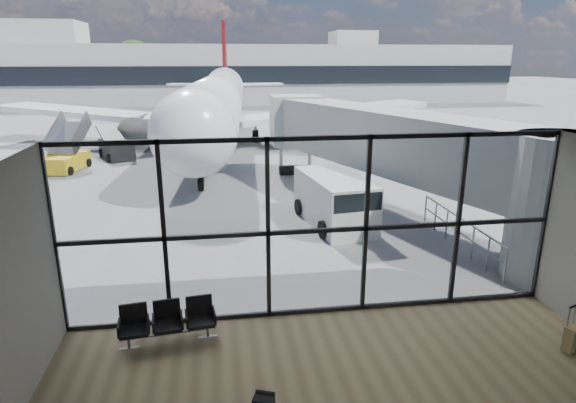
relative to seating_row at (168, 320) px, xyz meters
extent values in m
plane|color=slate|center=(3.58, 40.74, -0.52)|extent=(220.00, 220.00, 0.00)
cube|color=silver|center=(3.58, -3.26, 3.98)|extent=(12.00, 8.00, 0.02)
cube|color=white|center=(3.58, 0.74, 1.73)|extent=(12.00, 0.04, 4.50)
cube|color=black|center=(3.58, 0.74, -0.46)|extent=(12.00, 0.12, 0.10)
cube|color=black|center=(3.58, 0.74, 1.68)|extent=(12.00, 0.12, 0.10)
cube|color=black|center=(3.58, 0.74, 3.92)|extent=(12.00, 0.12, 0.10)
cube|color=black|center=(-2.42, 0.74, 1.73)|extent=(0.10, 0.12, 4.50)
cube|color=black|center=(-0.02, 0.74, 1.73)|extent=(0.10, 0.12, 4.50)
cube|color=black|center=(2.38, 0.74, 1.73)|extent=(0.10, 0.12, 4.50)
cube|color=black|center=(4.78, 0.74, 1.73)|extent=(0.10, 0.12, 4.50)
cube|color=black|center=(7.18, 0.74, 1.73)|extent=(0.10, 0.12, 4.50)
cube|color=black|center=(9.58, 0.74, 1.73)|extent=(0.10, 0.12, 4.50)
cylinder|color=#999C9E|center=(10.78, 1.74, 1.58)|extent=(2.80, 2.80, 4.20)
cube|color=#999C9E|center=(8.13, 8.74, 2.48)|extent=(7.45, 14.81, 2.40)
cube|color=#999C9E|center=(5.48, 15.74, 2.48)|extent=(2.60, 2.20, 2.60)
cylinder|color=gray|center=(4.68, 15.74, 0.38)|extent=(0.20, 0.20, 1.80)
cylinder|color=gray|center=(6.28, 15.74, 0.38)|extent=(0.20, 0.20, 1.80)
cylinder|color=black|center=(5.48, 15.74, -0.27)|extent=(1.80, 0.56, 0.56)
cylinder|color=gray|center=(9.18, 1.54, 0.03)|extent=(0.06, 0.06, 1.10)
cylinder|color=gray|center=(9.18, 2.44, 0.03)|extent=(0.06, 0.06, 1.10)
cylinder|color=gray|center=(9.18, 3.34, 0.03)|extent=(0.06, 0.06, 1.10)
cylinder|color=gray|center=(9.18, 4.24, 0.03)|extent=(0.06, 0.06, 1.10)
cylinder|color=gray|center=(9.18, 5.14, 0.03)|extent=(0.06, 0.06, 1.10)
cylinder|color=gray|center=(9.18, 6.04, 0.03)|extent=(0.06, 0.06, 1.10)
cylinder|color=gray|center=(9.18, 6.94, 0.03)|extent=(0.06, 0.06, 1.10)
cylinder|color=gray|center=(9.18, 4.24, 0.56)|extent=(0.06, 5.40, 0.06)
cylinder|color=gray|center=(9.18, 4.24, 0.08)|extent=(0.06, 5.40, 0.06)
cube|color=#B8B8B3|center=(3.58, 62.74, 3.48)|extent=(80.00, 12.00, 8.00)
cube|color=black|center=(3.58, 56.64, 3.48)|extent=(80.00, 0.20, 2.40)
cube|color=#B8B8B3|center=(-21.42, 62.74, 8.98)|extent=(10.00, 8.00, 3.00)
cube|color=#B8B8B3|center=(21.58, 62.74, 8.48)|extent=(6.00, 6.00, 2.00)
cylinder|color=#382619|center=(-29.42, 72.74, 1.19)|extent=(0.50, 0.50, 3.42)
sphere|color=black|center=(-29.42, 72.74, 5.37)|extent=(6.27, 6.27, 6.27)
cylinder|color=#382619|center=(-23.42, 72.74, 0.83)|extent=(0.50, 0.50, 2.70)
sphere|color=black|center=(-23.42, 72.74, 4.13)|extent=(4.95, 4.95, 4.95)
cylinder|color=#382619|center=(-17.42, 72.74, 1.01)|extent=(0.50, 0.50, 3.06)
sphere|color=black|center=(-17.42, 72.74, 4.75)|extent=(5.61, 5.61, 5.61)
cylinder|color=#382619|center=(-11.42, 72.74, 1.19)|extent=(0.50, 0.50, 3.42)
sphere|color=black|center=(-11.42, 72.74, 5.37)|extent=(6.27, 6.27, 6.27)
cube|color=gray|center=(0.01, -0.12, -0.28)|extent=(2.12, 0.33, 0.04)
cube|color=black|center=(-0.71, -0.20, -0.10)|extent=(0.66, 0.63, 0.08)
cube|color=black|center=(-0.74, 0.07, 0.15)|extent=(0.60, 0.14, 0.53)
cube|color=black|center=(0.01, -0.12, -0.10)|extent=(0.66, 0.63, 0.08)
cube|color=black|center=(-0.02, 0.15, 0.15)|extent=(0.60, 0.14, 0.53)
cube|color=black|center=(0.74, -0.03, -0.10)|extent=(0.66, 0.63, 0.08)
cube|color=black|center=(0.70, 0.24, 0.15)|extent=(0.60, 0.14, 0.53)
cylinder|color=gray|center=(-0.85, -0.22, -0.40)|extent=(0.06, 0.06, 0.24)
cylinder|color=gray|center=(0.88, -0.01, -0.40)|extent=(0.06, 0.06, 0.24)
cylinder|color=black|center=(1.94, -2.78, -0.02)|extent=(0.35, 0.21, 0.09)
cube|color=#8D7C4F|center=(8.78, -1.74, -0.21)|extent=(0.45, 0.37, 0.58)
cylinder|color=gray|center=(8.64, -1.68, 0.28)|extent=(0.03, 0.03, 0.48)
cylinder|color=gray|center=(8.84, -1.60, 0.28)|extent=(0.03, 0.03, 0.48)
cube|color=black|center=(8.74, -1.64, 0.52)|extent=(0.25, 0.13, 0.02)
cylinder|color=black|center=(8.64, -1.68, -0.49)|extent=(0.05, 0.07, 0.06)
cylinder|color=black|center=(8.84, -1.60, -0.49)|extent=(0.05, 0.07, 0.06)
cylinder|color=white|center=(1.24, 26.37, 2.56)|extent=(5.76, 31.04, 3.81)
sphere|color=white|center=(0.26, 10.97, 2.56)|extent=(3.81, 3.81, 3.81)
cone|color=white|center=(2.39, 44.33, 2.87)|extent=(4.19, 6.40, 3.81)
cube|color=black|center=(0.30, 11.59, 3.08)|extent=(2.34, 1.38, 0.51)
cube|color=white|center=(-7.42, 27.95, 1.69)|extent=(15.63, 8.94, 1.22)
cylinder|color=black|center=(-4.16, 25.68, 0.66)|extent=(2.38, 3.63, 2.16)
cube|color=white|center=(-0.93, 44.03, 2.97)|extent=(5.95, 3.31, 0.19)
cube|color=white|center=(10.03, 26.84, 1.69)|extent=(15.82, 7.21, 1.22)
cylinder|color=black|center=(6.52, 25.00, 0.66)|extent=(2.38, 3.63, 2.16)
cube|color=white|center=(5.64, 43.61, 2.97)|extent=(5.87, 2.65, 0.19)
cube|color=#600D15|center=(2.39, 44.33, 6.27)|extent=(0.56, 3.92, 6.17)
cylinder|color=gray|center=(0.39, 13.02, 0.20)|extent=(0.21, 0.21, 1.44)
cylinder|color=black|center=(0.39, 13.02, -0.16)|extent=(0.30, 0.73, 0.72)
cylinder|color=black|center=(-1.60, 27.07, -0.06)|extent=(0.52, 1.01, 0.99)
cylinder|color=black|center=(4.15, 26.70, -0.06)|extent=(0.52, 1.01, 0.99)
cube|color=silver|center=(5.63, 7.38, 0.42)|extent=(2.48, 4.57, 1.89)
cube|color=black|center=(5.85, 5.79, 0.94)|extent=(1.94, 1.38, 0.66)
cylinder|color=black|center=(4.89, 5.85, -0.19)|extent=(0.33, 0.69, 0.66)
cylinder|color=black|center=(6.76, 6.11, -0.19)|extent=(0.33, 0.69, 0.66)
cylinder|color=black|center=(4.49, 8.65, -0.19)|extent=(0.33, 0.69, 0.66)
cylinder|color=black|center=(6.36, 8.92, -0.19)|extent=(0.33, 0.69, 0.66)
cube|color=black|center=(-5.16, 21.83, 0.06)|extent=(2.67, 3.52, 1.06)
cube|color=black|center=(-5.69, 23.00, 0.86)|extent=(2.26, 2.95, 1.10)
cylinder|color=black|center=(-5.40, 20.55, -0.26)|extent=(0.41, 0.57, 0.53)
cylinder|color=black|center=(-4.05, 21.17, -0.26)|extent=(0.41, 0.57, 0.53)
cylinder|color=black|center=(-6.28, 22.49, -0.26)|extent=(0.41, 0.57, 0.53)
cylinder|color=black|center=(-4.92, 23.11, -0.26)|extent=(0.41, 0.57, 0.53)
cube|color=gold|center=(-7.47, 18.64, -0.03)|extent=(2.34, 3.35, 0.87)
cube|color=gray|center=(-7.29, 19.49, 1.22)|extent=(2.01, 2.74, 1.61)
cylinder|color=black|center=(-8.55, 17.76, -0.28)|extent=(0.31, 0.51, 0.48)
cylinder|color=black|center=(-6.85, 17.39, -0.28)|extent=(0.31, 0.51, 0.48)
cylinder|color=black|center=(-8.10, 19.89, -0.28)|extent=(0.31, 0.51, 0.48)
cylinder|color=black|center=(-6.39, 19.52, -0.28)|extent=(0.31, 0.51, 0.48)
cube|color=orange|center=(5.30, 13.69, -0.51)|extent=(0.39, 0.39, 0.03)
cone|color=orange|center=(5.30, 13.69, -0.25)|extent=(0.37, 0.37, 0.55)
cube|color=#F0340C|center=(5.50, 9.74, -0.51)|extent=(0.37, 0.37, 0.03)
cone|color=#F0340C|center=(5.50, 9.74, -0.26)|extent=(0.35, 0.35, 0.53)
camera|label=1|loc=(1.30, -9.93, 5.66)|focal=30.00mm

